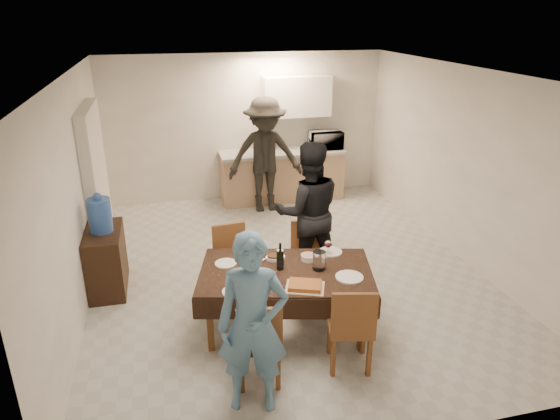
{
  "coord_description": "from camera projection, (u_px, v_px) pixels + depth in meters",
  "views": [
    {
      "loc": [
        -1.47,
        -5.78,
        3.28
      ],
      "look_at": [
        -0.15,
        -0.3,
        1.01
      ],
      "focal_mm": 32.0,
      "sensor_mm": 36.0,
      "label": 1
    }
  ],
  "objects": [
    {
      "name": "chair_far_left",
      "position": [
        235.0,
        260.0,
        5.84
      ],
      "size": [
        0.46,
        0.46,
        0.49
      ],
      "rotation": [
        0.0,
        0.0,
        3.28
      ],
      "color": "brown",
      "rests_on": "floor"
    },
    {
      "name": "wine_glass_c",
      "position": [
        262.0,
        251.0,
        5.47
      ],
      "size": [
        0.09,
        0.09,
        0.21
      ],
      "primitive_type": null,
      "color": "white",
      "rests_on": "dining_table"
    },
    {
      "name": "chair_far_right",
      "position": [
        308.0,
        254.0,
        6.05
      ],
      "size": [
        0.47,
        0.47,
        0.46
      ],
      "rotation": [
        0.0,
        0.0,
        2.9
      ],
      "color": "brown",
      "rests_on": "floor"
    },
    {
      "name": "ceiling",
      "position": [
        287.0,
        72.0,
        5.78
      ],
      "size": [
        5.0,
        6.0,
        0.02
      ],
      "primitive_type": "cube",
      "color": "white",
      "rests_on": "wall_back"
    },
    {
      "name": "person_far",
      "position": [
        308.0,
        212.0,
        6.27
      ],
      "size": [
        0.94,
        0.77,
        1.82
      ],
      "primitive_type": "imported",
      "rotation": [
        0.0,
        0.0,
        3.05
      ],
      "color": "black",
      "rests_on": "floor"
    },
    {
      "name": "stub_partition",
      "position": [
        96.0,
        182.0,
        6.92
      ],
      "size": [
        0.15,
        1.4,
        2.1
      ],
      "primitive_type": "cube",
      "color": "silver",
      "rests_on": "floor"
    },
    {
      "name": "dining_table",
      "position": [
        286.0,
        273.0,
        5.29
      ],
      "size": [
        2.01,
        1.45,
        0.71
      ],
      "rotation": [
        0.0,
        0.0,
        -0.24
      ],
      "color": "black",
      "rests_on": "floor"
    },
    {
      "name": "kitchen_worktop",
      "position": [
        282.0,
        153.0,
        8.97
      ],
      "size": [
        2.24,
        0.64,
        0.05
      ],
      "primitive_type": "cube",
      "color": "#B4B5B0",
      "rests_on": "kitchen_base_cabinet"
    },
    {
      "name": "water_pitcher",
      "position": [
        319.0,
        261.0,
        5.27
      ],
      "size": [
        0.13,
        0.13,
        0.21
      ],
      "primitive_type": "cylinder",
      "color": "white",
      "rests_on": "dining_table"
    },
    {
      "name": "plate_near_left",
      "position": [
        234.0,
        292.0,
        4.88
      ],
      "size": [
        0.24,
        0.24,
        0.01
      ],
      "primitive_type": "cylinder",
      "color": "white",
      "rests_on": "dining_table"
    },
    {
      "name": "wine_bottle",
      "position": [
        280.0,
        256.0,
        5.26
      ],
      "size": [
        0.08,
        0.08,
        0.31
      ],
      "primitive_type": null,
      "color": "black",
      "rests_on": "dining_table"
    },
    {
      "name": "kitchen_base_cabinet",
      "position": [
        282.0,
        177.0,
        9.14
      ],
      "size": [
        2.2,
        0.6,
        0.86
      ],
      "primitive_type": "cube",
      "color": "tan",
      "rests_on": "floor"
    },
    {
      "name": "water_jug",
      "position": [
        100.0,
        215.0,
        5.95
      ],
      "size": [
        0.28,
        0.28,
        0.41
      ],
      "primitive_type": "cylinder",
      "color": "#3A6CCA",
      "rests_on": "console"
    },
    {
      "name": "plate_far_left",
      "position": [
        226.0,
        263.0,
        5.42
      ],
      "size": [
        0.24,
        0.24,
        0.01
      ],
      "primitive_type": "cylinder",
      "color": "white",
      "rests_on": "dining_table"
    },
    {
      "name": "plate_far_right",
      "position": [
        330.0,
        252.0,
        5.68
      ],
      "size": [
        0.26,
        0.26,
        0.02
      ],
      "primitive_type": "cylinder",
      "color": "white",
      "rests_on": "dining_table"
    },
    {
      "name": "wine_glass_b",
      "position": [
        328.0,
        247.0,
        5.59
      ],
      "size": [
        0.08,
        0.08,
        0.18
      ],
      "primitive_type": null,
      "color": "white",
      "rests_on": "dining_table"
    },
    {
      "name": "microwave",
      "position": [
        326.0,
        140.0,
        9.08
      ],
      "size": [
        0.57,
        0.39,
        0.32
      ],
      "primitive_type": "imported",
      "rotation": [
        0.0,
        0.0,
        3.14
      ],
      "color": "white",
      "rests_on": "kitchen_worktop"
    },
    {
      "name": "floor",
      "position": [
        286.0,
        270.0,
        6.75
      ],
      "size": [
        5.0,
        6.0,
        0.02
      ],
      "primitive_type": "cube",
      "color": "#BCBCB7",
      "rests_on": "ground"
    },
    {
      "name": "person_kitchen",
      "position": [
        265.0,
        155.0,
        8.44
      ],
      "size": [
        1.27,
        0.73,
        1.96
      ],
      "primitive_type": "imported",
      "color": "black",
      "rests_on": "floor"
    },
    {
      "name": "wall_back",
      "position": [
        246.0,
        128.0,
        8.97
      ],
      "size": [
        5.0,
        0.02,
        2.6
      ],
      "primitive_type": "cube",
      "color": "white",
      "rests_on": "floor"
    },
    {
      "name": "wall_front",
      "position": [
        389.0,
        307.0,
        3.56
      ],
      "size": [
        5.0,
        0.02,
        2.6
      ],
      "primitive_type": "cube",
      "color": "white",
      "rests_on": "floor"
    },
    {
      "name": "plate_near_right",
      "position": [
        349.0,
        277.0,
        5.14
      ],
      "size": [
        0.29,
        0.29,
        0.02
      ],
      "primitive_type": "cylinder",
      "color": "white",
      "rests_on": "dining_table"
    },
    {
      "name": "wall_right",
      "position": [
        464.0,
        165.0,
        6.81
      ],
      "size": [
        0.02,
        6.0,
        2.6
      ],
      "primitive_type": "cube",
      "color": "white",
      "rests_on": "floor"
    },
    {
      "name": "wine_glass_a",
      "position": [
        238.0,
        280.0,
        4.9
      ],
      "size": [
        0.09,
        0.09,
        0.2
      ],
      "primitive_type": null,
      "color": "white",
      "rests_on": "dining_table"
    },
    {
      "name": "upper_cabinet",
      "position": [
        297.0,
        96.0,
        8.8
      ],
      "size": [
        1.2,
        0.34,
        0.7
      ],
      "primitive_type": "cube",
      "color": "white",
      "rests_on": "wall_back"
    },
    {
      "name": "chair_near_right",
      "position": [
        354.0,
        321.0,
        4.67
      ],
      "size": [
        0.51,
        0.51,
        0.5
      ],
      "rotation": [
        0.0,
        0.0,
        -0.23
      ],
      "color": "brown",
      "rests_on": "floor"
    },
    {
      "name": "salad_bowl",
      "position": [
        308.0,
        257.0,
        5.5
      ],
      "size": [
        0.16,
        0.16,
        0.06
      ],
      "primitive_type": "cylinder",
      "color": "white",
      "rests_on": "dining_table"
    },
    {
      "name": "wall_left",
      "position": [
        76.0,
        195.0,
        5.73
      ],
      "size": [
        0.02,
        6.0,
        2.6
      ],
      "primitive_type": "cube",
      "color": "white",
      "rests_on": "floor"
    },
    {
      "name": "savoury_tart",
      "position": [
        305.0,
        286.0,
        4.95
      ],
      "size": [
        0.46,
        0.4,
        0.05
      ],
      "primitive_type": "cube",
      "rotation": [
        0.0,
        0.0,
        -0.36
      ],
      "color": "#B97036",
      "rests_on": "dining_table"
    },
    {
      "name": "chair_near_left",
      "position": [
        260.0,
        336.0,
        4.49
      ],
      "size": [
        0.46,
        0.46,
        0.49
      ],
      "rotation": [
        0.0,
        0.0,
        -0.12
      ],
      "color": "brown",
      "rests_on": "floor"
    },
    {
      "name": "console",
      "position": [
        106.0,
        260.0,
        6.17
      ],
      "size": [
        0.43,
        0.85,
        0.79
      ],
      "primitive_type": "cube",
      "color": "#301D10",
      "rests_on": "floor"
    },
    {
      "name": "person_near",
      "position": [
        253.0,
        325.0,
        4.17
      ],
      "size": [
        0.68,
        0.52,
        1.65
      ],
      "primitive_type": "imported",
      "rotation": [
        0.0,
        0.0,
        -0.23
      ],
      "color": "#5A87AC",
      "rests_on": "floor"
    },
    {
      "name": "mushroom_dish",
      "position": [
        275.0,
        258.0,
        5.52
      ],
      "size": [
        0.2,
        0.2,
        0.03
      ],
      "primitive_type": "cylinder",
      "color": "white",
      "rests_on": "dining_table"
    }
  ]
}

